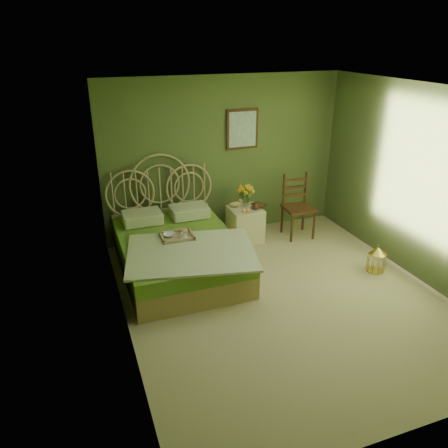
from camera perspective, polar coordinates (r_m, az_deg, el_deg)
name	(u,v)px	position (r m, az deg, el deg)	size (l,w,h in m)	color
floor	(283,297)	(5.83, 7.74, -9.46)	(4.50, 4.50, 0.00)	tan
ceiling	(296,91)	(4.93, 9.45, 16.79)	(4.50, 4.50, 0.00)	silver
wall_back	(224,158)	(7.19, 0.03, 8.64)	(4.00, 4.00, 0.00)	#526133
wall_left	(118,228)	(4.68, -13.65, -0.51)	(4.50, 4.50, 0.00)	#526133
wall_right	(423,186)	(6.40, 24.57, 4.55)	(4.50, 4.50, 0.00)	#526133
wall_art	(242,129)	(7.17, 2.40, 12.27)	(0.54, 0.04, 0.64)	#33200E
bed	(178,250)	(6.28, -6.04, -3.42)	(1.87, 2.36, 1.47)	tan
nightstand	(245,220)	(7.18, 2.79, 0.58)	(0.51, 0.51, 0.99)	beige
chair	(296,202)	(7.39, 9.45, 2.88)	(0.49, 0.49, 1.05)	#33200E
birdcage	(376,259)	(6.65, 19.29, -4.39)	(0.25, 0.25, 0.38)	#B7953A
book_lower	(255,206)	(7.17, 4.09, 2.36)	(0.17, 0.23, 0.02)	#381E0F
book_upper	(255,205)	(7.16, 4.09, 2.51)	(0.17, 0.23, 0.02)	#472819
cereal_bowl	(169,235)	(6.13, -7.17, -1.43)	(0.17, 0.17, 0.04)	white
coffee_cup	(184,235)	(6.06, -5.28, -1.46)	(0.08, 0.08, 0.07)	white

